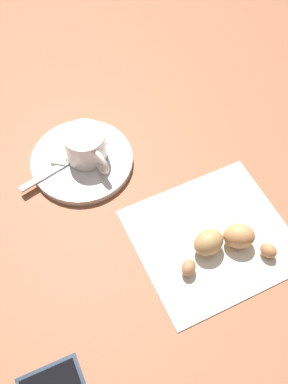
{
  "coord_description": "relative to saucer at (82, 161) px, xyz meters",
  "views": [
    {
      "loc": [
        -0.27,
        0.19,
        0.54
      ],
      "look_at": [
        -0.0,
        0.0,
        0.02
      ],
      "focal_mm": 42.39,
      "sensor_mm": 36.0,
      "label": 1
    }
  ],
  "objects": [
    {
      "name": "croissant",
      "position": [
        -0.22,
        -0.08,
        0.01
      ],
      "size": [
        0.08,
        0.12,
        0.04
      ],
      "color": "#BE7C4E",
      "rests_on": "napkin"
    },
    {
      "name": "saucer",
      "position": [
        0.0,
        0.0,
        0.0
      ],
      "size": [
        0.15,
        0.15,
        0.01
      ],
      "primitive_type": "cylinder",
      "color": "white",
      "rests_on": "ground"
    },
    {
      "name": "espresso_cup",
      "position": [
        -0.0,
        -0.01,
        0.03
      ],
      "size": [
        0.08,
        0.06,
        0.05
      ],
      "color": "white",
      "rests_on": "saucer"
    },
    {
      "name": "sugar_packet",
      "position": [
        0.03,
        0.01,
        0.01
      ],
      "size": [
        0.06,
        0.06,
        0.01
      ],
      "primitive_type": "cube",
      "rotation": [
        0.0,
        0.0,
        8.6
      ],
      "color": "beige",
      "rests_on": "saucer"
    },
    {
      "name": "teaspoon",
      "position": [
        0.01,
        0.0,
        0.01
      ],
      "size": [
        0.02,
        0.14,
        0.01
      ],
      "color": "silver",
      "rests_on": "saucer"
    },
    {
      "name": "napkin",
      "position": [
        -0.2,
        -0.08,
        -0.0
      ],
      "size": [
        0.21,
        0.22,
        0.0
      ],
      "primitive_type": "cube",
      "rotation": [
        0.0,
        0.0,
        -0.15
      ],
      "color": "white",
      "rests_on": "ground"
    },
    {
      "name": "ground_plane",
      "position": [
        -0.1,
        -0.04,
        -0.01
      ],
      "size": [
        1.8,
        1.8,
        0.0
      ],
      "primitive_type": "plane",
      "color": "#96583B"
    }
  ]
}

